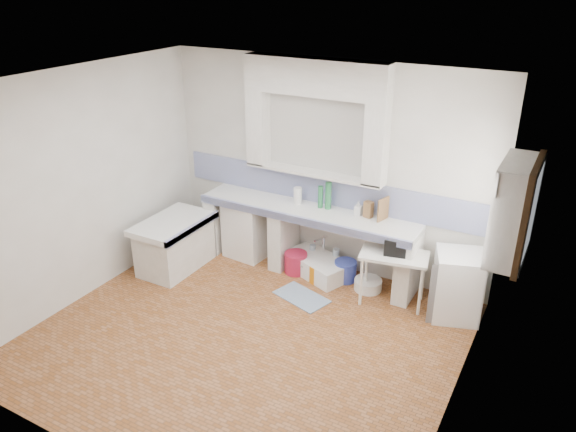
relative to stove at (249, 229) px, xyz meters
The scene contains 36 objects.
floor 2.04m from the stove, 58.91° to the right, with size 4.50×4.50×0.00m, color #925B35.
ceiling 3.13m from the stove, 58.91° to the right, with size 4.50×4.50×0.00m, color silver.
wall_back 1.47m from the stove, 15.48° to the left, with size 4.50×4.50×0.00m, color silver.
wall_front 3.98m from the stove, 74.45° to the right, with size 4.50×4.50×0.00m, color silver.
wall_left 2.33m from the stove, 125.37° to the right, with size 4.50×4.50×0.00m, color silver.
wall_right 3.84m from the stove, 27.56° to the right, with size 4.50×4.50×0.00m, color silver.
alcove_mass 2.37m from the stove, ahead, with size 1.90×0.25×0.45m, color silver.
window_frame 3.70m from the stove, ahead, with size 0.35×0.86×1.06m, color #342110.
lace_valance 3.71m from the stove, ahead, with size 0.01×0.84×0.24m, color white.
counter_slab 1.04m from the stove, ahead, with size 3.00×0.60×0.08m, color white.
counter_lip 1.08m from the stove, 17.47° to the right, with size 3.00×0.04×0.10m, color navy.
counter_pier_left 0.47m from the stove, behind, with size 0.20×0.55×0.82m, color silver.
counter_pier_mid 0.58m from the stove, ahead, with size 0.20×0.55×0.82m, color silver.
counter_pier_right 2.33m from the stove, ahead, with size 0.20×0.55×0.82m, color silver.
peninsula_top 1.08m from the stove, 129.32° to the right, with size 0.70×1.10×0.08m, color white.
peninsula_base 1.06m from the stove, 129.32° to the right, with size 0.60×1.00×0.62m, color silver.
peninsula_lip 0.92m from the stove, 112.47° to the right, with size 0.04×1.10×0.10m, color navy.
backsplash 1.28m from the stove, 14.71° to the left, with size 4.27×0.03×0.40m, color navy.
stove is the anchor object (origin of this frame).
sink 1.15m from the stove, ahead, with size 0.90×0.48×0.22m, color white.
side_table 2.23m from the stove, ahead, with size 0.80×0.45×0.04m, color white.
fridge 2.97m from the stove, ahead, with size 0.53×0.53×0.81m, color white.
bucket_red 0.89m from the stove, ahead, with size 0.31×0.31×0.29m, color #AB1A38.
bucket_orange 1.26m from the stove, ahead, with size 0.26×0.26×0.24m, color orange.
bucket_blue 1.53m from the stove, ahead, with size 0.29×0.29×0.27m, color #2F40AA.
basin_white 1.89m from the stove, ahead, with size 0.36×0.36×0.14m, color white.
water_bottle_a 0.99m from the stove, ahead, with size 0.08×0.08×0.31m, color silver.
water_bottle_b 1.33m from the stove, ahead, with size 0.09×0.09×0.34m, color silver.
black_bag 2.29m from the stove, ahead, with size 0.33×0.19×0.20m, color black.
green_bottle_a 1.25m from the stove, ahead, with size 0.07×0.07×0.30m, color #24713D.
green_bottle_b 1.36m from the stove, ahead, with size 0.08×0.08×0.37m, color #24713D.
knife_block 1.83m from the stove, ahead, with size 0.11×0.08×0.21m, color olive.
cutting_board 2.02m from the stove, ahead, with size 0.02×0.22×0.30m, color olive.
paper_towel 0.96m from the stove, ahead, with size 0.11×0.11×0.22m, color white.
soap_bottle 1.70m from the stove, ahead, with size 0.09×0.09×0.19m, color white.
rug 1.43m from the stove, 29.08° to the right, with size 0.68×0.39×0.01m, color #2D557D.
Camera 1 is at (2.88, -4.22, 3.78)m, focal length 34.54 mm.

